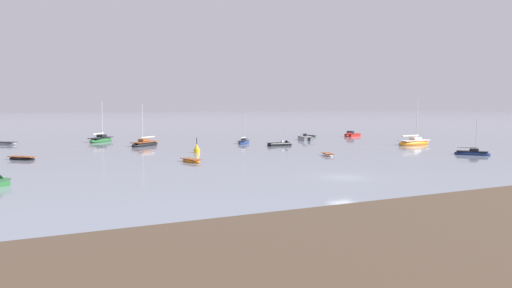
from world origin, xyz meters
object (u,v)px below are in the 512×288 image
at_px(rowboat_moored_0, 328,155).
at_px(sailboat_moored_2, 145,144).
at_px(sailboat_moored_4, 244,142).
at_px(rowboat_moored_1, 5,144).
at_px(motorboat_moored_0, 305,138).
at_px(rowboat_moored_2, 311,136).
at_px(motorboat_moored_2, 283,145).
at_px(channel_buoy, 197,149).
at_px(sailboat_moored_3, 472,153).
at_px(sailboat_moored_0, 414,143).
at_px(rowboat_moored_4, 22,158).
at_px(sailboat_moored_1, 101,140).
at_px(rowboat_moored_3, 191,161).
at_px(motorboat_moored_1, 351,135).

height_order(rowboat_moored_0, sailboat_moored_2, sailboat_moored_2).
bearing_deg(sailboat_moored_4, rowboat_moored_1, 108.80).
bearing_deg(motorboat_moored_0, sailboat_moored_4, 117.44).
xyz_separation_m(rowboat_moored_2, sailboat_moored_4, (-20.72, -10.45, 0.11)).
distance_m(sailboat_moored_2, sailboat_moored_4, 17.05).
bearing_deg(rowboat_moored_0, rowboat_moored_2, 169.67).
bearing_deg(motorboat_moored_2, sailboat_moored_2, 157.06).
height_order(rowboat_moored_0, motorboat_moored_0, motorboat_moored_0).
relative_size(rowboat_moored_0, channel_buoy, 1.42).
height_order(motorboat_moored_2, rowboat_moored_2, motorboat_moored_2).
distance_m(sailboat_moored_3, sailboat_moored_4, 37.21).
bearing_deg(sailboat_moored_0, motorboat_moored_2, 152.76).
bearing_deg(rowboat_moored_4, sailboat_moored_0, 38.73).
height_order(sailboat_moored_1, sailboat_moored_4, sailboat_moored_1).
distance_m(motorboat_moored_2, rowboat_moored_2, 24.72).
bearing_deg(sailboat_moored_0, rowboat_moored_4, 169.62).
height_order(sailboat_moored_4, channel_buoy, sailboat_moored_4).
height_order(sailboat_moored_0, sailboat_moored_2, sailboat_moored_0).
relative_size(rowboat_moored_3, sailboat_moored_2, 0.51).
bearing_deg(rowboat_moored_4, channel_buoy, 39.92).
relative_size(rowboat_moored_4, sailboat_moored_4, 0.67).
height_order(rowboat_moored_0, motorboat_moored_1, motorboat_moored_1).
bearing_deg(channel_buoy, rowboat_moored_0, -39.64).
bearing_deg(motorboat_moored_0, sailboat_moored_0, -133.43).
bearing_deg(motorboat_moored_1, motorboat_moored_2, 6.87).
relative_size(rowboat_moored_0, rowboat_moored_3, 0.90).
height_order(sailboat_moored_0, rowboat_moored_3, sailboat_moored_0).
xyz_separation_m(rowboat_moored_4, sailboat_moored_4, (35.51, 11.03, 0.07)).
bearing_deg(rowboat_moored_3, sailboat_moored_2, 165.68).
bearing_deg(motorboat_moored_2, rowboat_moored_2, 49.25).
bearing_deg(sailboat_moored_3, rowboat_moored_3, -138.67).
relative_size(motorboat_moored_2, channel_buoy, 1.91).
height_order(sailboat_moored_0, rowboat_moored_4, sailboat_moored_0).
distance_m(rowboat_moored_1, rowboat_moored_4, 26.64).
bearing_deg(sailboat_moored_0, rowboat_moored_0, -166.32).
distance_m(motorboat_moored_0, sailboat_moored_1, 38.27).
xyz_separation_m(sailboat_moored_1, motorboat_moored_2, (25.37, -23.05, -0.13)).
height_order(rowboat_moored_1, motorboat_moored_2, motorboat_moored_2).
bearing_deg(channel_buoy, sailboat_moored_0, -4.98).
relative_size(motorboat_moored_0, motorboat_moored_2, 1.35).
xyz_separation_m(sailboat_moored_0, rowboat_moored_4, (-60.12, 4.50, -0.19)).
distance_m(rowboat_moored_3, sailboat_moored_3, 37.95).
distance_m(rowboat_moored_4, channel_buoy, 22.42).
distance_m(motorboat_moored_1, motorboat_moored_2, 28.45).
bearing_deg(sailboat_moored_1, rowboat_moored_3, -135.01).
bearing_deg(channel_buoy, rowboat_moored_4, 176.92).
relative_size(rowboat_moored_0, rowboat_moored_4, 0.91).
relative_size(sailboat_moored_3, channel_buoy, 2.26).
xyz_separation_m(rowboat_moored_0, rowboat_moored_1, (-38.57, 39.53, 0.06)).
relative_size(motorboat_moored_0, rowboat_moored_3, 1.63).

